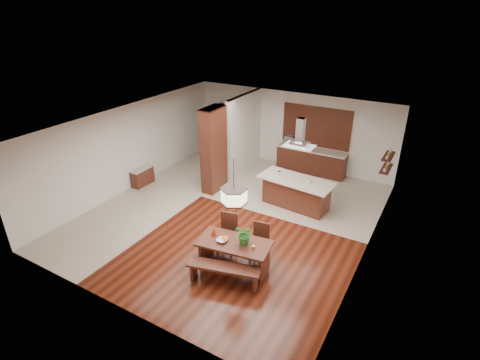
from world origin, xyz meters
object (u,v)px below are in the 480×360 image
Objects in this scene: range_hood at (300,133)px; island_cup at (309,181)px; dining_table at (234,249)px; kitchen_island at (296,192)px; dining_chair_right at (259,243)px; dining_bench at (224,275)px; fruit_bowl at (222,240)px; microwave at (292,141)px; pendant_lantern at (234,186)px; foliage_plant at (245,235)px; dining_chair_left at (227,234)px; hallway_console at (142,177)px.

range_hood is 1.51m from island_cup.
dining_table is 3.57m from kitchen_island.
island_cup reaches higher than kitchen_island.
dining_table is 0.69m from dining_chair_right.
fruit_bowl reaches higher than dining_bench.
dining_chair_right is 1.73× the size of microwave.
dining_table is at bearing 90.00° from pendant_lantern.
dining_table is 7.25× the size of fruit_bowl.
pendant_lantern is 1.51m from fruit_bowl.
range_hood reaches higher than kitchen_island.
dining_chair_right is 0.99m from fruit_bowl.
microwave is (-1.25, 6.93, 0.86)m from dining_bench.
pendant_lantern is 1.29m from foliage_plant.
dining_chair_right is at bearing 48.50° from fruit_bowl.
island_cup is (0.55, 3.50, -1.23)m from pendant_lantern.
foliage_plant is 0.60m from fruit_bowl.
dining_chair_left is 1.16× the size of range_hood.
dining_bench is 1.77× the size of dining_chair_right.
range_hood reaches higher than island_cup.
dining_bench is at bearing -84.55° from kitchen_island.
dining_chair_right reaches higher than fruit_bowl.
kitchen_island is at bearing 89.22° from dining_bench.
dining_chair_right is (5.52, -1.72, 0.17)m from hallway_console.
range_hood reaches higher than dining_chair_right.
island_cup is at bearing 81.04° from dining_table.
pendant_lantern is (0.00, -0.00, 1.71)m from dining_table.
fruit_bowl is 0.11× the size of kitchen_island.
range_hood is 6.63× the size of island_cup.
fruit_bowl is at bearing -79.34° from dining_chair_left.
dining_table is at bearing -24.10° from hallway_console.
dining_chair_right is at bearing -55.50° from microwave.
kitchen_island is at bearing 171.29° from island_cup.
microwave is (4.00, 3.99, 0.79)m from hallway_console.
hallway_console is 0.51× the size of dining_bench.
kitchen_island is 17.90× the size of island_cup.
dining_table is 0.37m from fruit_bowl.
hallway_console is 0.91× the size of dining_chair_right.
dining_chair_right is at bearing -3.10° from dining_chair_left.
dining_chair_left is 4.09× the size of fruit_bowl.
foliage_plant reaches higher than hallway_console.
microwave is at bearing 100.45° from pendant_lantern.
island_cup reaches higher than dining_bench.
island_cup is at bearing 81.04° from pendant_lantern.
pendant_lantern is 0.54× the size of kitchen_island.
fruit_bowl is 3.73m from island_cup.
dining_bench is 3.05× the size of microwave.
pendant_lantern is (0.51, -0.47, 1.72)m from dining_chair_left.
pendant_lantern reaches higher than island_cup.
dining_chair_left is at bearing -95.68° from kitchen_island.
range_hood is at bearing 96.22° from kitchen_island.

